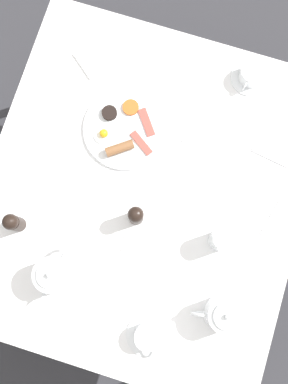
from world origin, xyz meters
TOP-DOWN VIEW (x-y plane):
  - ground_plane at (0.00, 0.00)m, footprint 8.00×8.00m
  - table at (0.00, 0.00)m, footprint 1.07×1.19m
  - breakfast_plate at (0.13, -0.19)m, footprint 0.29×0.29m
  - teapot_near at (0.19, 0.34)m, footprint 0.11×0.20m
  - teapot_far at (-0.35, 0.30)m, footprint 0.20×0.11m
  - teacup_with_saucer_left at (-0.23, -0.50)m, footprint 0.14×0.14m
  - teacup_with_saucer_right at (-0.15, 0.44)m, footprint 0.14×0.14m
  - water_glass_tall at (-0.28, 0.08)m, footprint 0.07×0.07m
  - pepper_grinder at (0.37, 0.23)m, footprint 0.05×0.05m
  - salt_grinder at (0.00, 0.09)m, footprint 0.05×0.05m
  - napkin_folded at (0.29, -0.43)m, footprint 0.20×0.20m
  - fork_by_plate at (-0.40, -0.24)m, footprint 0.18×0.04m
  - knife_by_plate at (-0.15, -0.28)m, footprint 0.17×0.16m
  - spoon_for_tea at (-0.43, -0.05)m, footprint 0.05×0.15m
  - fork_spare at (0.01, 0.23)m, footprint 0.03×0.17m

SIDE VIEW (x-z plane):
  - ground_plane at x=0.00m, z-range 0.00..0.00m
  - table at x=0.00m, z-range 0.29..1.00m
  - fork_by_plate at x=-0.40m, z-range 0.70..0.71m
  - spoon_for_tea at x=-0.43m, z-range 0.70..0.71m
  - fork_spare at x=0.01m, z-range 0.70..0.71m
  - knife_by_plate at x=-0.15m, z-range 0.70..0.71m
  - napkin_folded at x=0.29m, z-range 0.70..0.71m
  - breakfast_plate at x=0.13m, z-range 0.69..0.73m
  - teacup_with_saucer_left at x=-0.23m, z-range 0.70..0.76m
  - teacup_with_saucer_right at x=-0.15m, z-range 0.70..0.76m
  - water_glass_tall at x=-0.28m, z-range 0.70..0.81m
  - teapot_near at x=0.19m, z-range 0.69..0.82m
  - teapot_far at x=-0.35m, z-range 0.69..0.82m
  - pepper_grinder at x=0.37m, z-range 0.70..0.83m
  - salt_grinder at x=0.00m, z-range 0.70..0.83m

